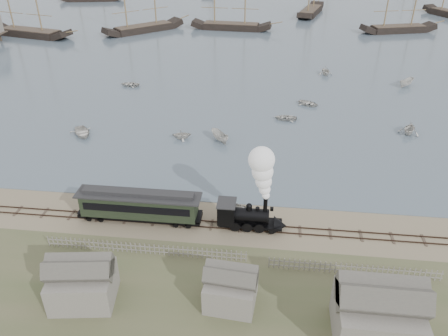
# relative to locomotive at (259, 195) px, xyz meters

# --- Properties ---
(ground) EXTENTS (600.00, 600.00, 0.00)m
(ground) POSITION_rel_locomotive_xyz_m (-3.69, 2.00, -4.03)
(ground) COLOR gray
(ground) RESTS_ON ground
(rail_track) EXTENTS (120.00, 1.80, 0.16)m
(rail_track) POSITION_rel_locomotive_xyz_m (-3.69, 0.00, -3.99)
(rail_track) COLOR #32231B
(rail_track) RESTS_ON ground
(picket_fence_west) EXTENTS (19.00, 0.10, 1.20)m
(picket_fence_west) POSITION_rel_locomotive_xyz_m (-10.19, -5.00, -4.03)
(picket_fence_west) COLOR slate
(picket_fence_west) RESTS_ON ground
(picket_fence_east) EXTENTS (15.00, 0.10, 1.20)m
(picket_fence_east) POSITION_rel_locomotive_xyz_m (8.81, -5.50, -4.03)
(picket_fence_east) COLOR slate
(picket_fence_east) RESTS_ON ground
(shed_left) EXTENTS (5.00, 4.00, 4.10)m
(shed_left) POSITION_rel_locomotive_xyz_m (-13.69, -11.00, -4.03)
(shed_left) COLOR slate
(shed_left) RESTS_ON ground
(shed_mid) EXTENTS (4.00, 3.50, 3.60)m
(shed_mid) POSITION_rel_locomotive_xyz_m (-1.69, -10.00, -4.03)
(shed_mid) COLOR slate
(shed_mid) RESTS_ON ground
(shed_right) EXTENTS (6.00, 5.00, 5.10)m
(shed_right) POSITION_rel_locomotive_xyz_m (9.31, -12.00, -4.03)
(shed_right) COLOR slate
(shed_right) RESTS_ON ground
(locomotive) EXTENTS (6.99, 2.61, 8.72)m
(locomotive) POSITION_rel_locomotive_xyz_m (0.00, 0.00, 0.00)
(locomotive) COLOR black
(locomotive) RESTS_ON ground
(passenger_coach) EXTENTS (12.75, 2.46, 3.10)m
(passenger_coach) POSITION_rel_locomotive_xyz_m (-12.11, 0.00, -2.06)
(passenger_coach) COLOR black
(passenger_coach) RESTS_ON ground
(beached_dinghy) EXTENTS (4.48, 5.11, 0.88)m
(beached_dinghy) POSITION_rel_locomotive_xyz_m (-1.74, 2.03, -3.59)
(beached_dinghy) COLOR beige
(beached_dinghy) RESTS_ON ground
(rowboat_0) EXTENTS (5.25, 4.94, 0.89)m
(rowboat_0) POSITION_rel_locomotive_xyz_m (-25.97, 18.41, -3.53)
(rowboat_0) COLOR beige
(rowboat_0) RESTS_ON harbor_water
(rowboat_1) EXTENTS (2.85, 3.13, 1.42)m
(rowboat_1) POSITION_rel_locomotive_xyz_m (-11.56, 18.90, -3.26)
(rowboat_1) COLOR beige
(rowboat_1) RESTS_ON harbor_water
(rowboat_2) EXTENTS (3.67, 3.39, 1.41)m
(rowboat_2) POSITION_rel_locomotive_xyz_m (-6.21, 18.80, -3.27)
(rowboat_2) COLOR beige
(rowboat_2) RESTS_ON harbor_water
(rowboat_3) EXTENTS (3.92, 4.28, 0.72)m
(rowboat_3) POSITION_rel_locomotive_xyz_m (6.81, 33.42, -3.61)
(rowboat_3) COLOR beige
(rowboat_3) RESTS_ON harbor_water
(rowboat_4) EXTENTS (4.33, 4.11, 1.79)m
(rowboat_4) POSITION_rel_locomotive_xyz_m (20.60, 24.22, -3.08)
(rowboat_4) COLOR beige
(rowboat_4) RESTS_ON harbor_water
(rowboat_5) EXTENTS (3.54, 3.63, 1.42)m
(rowboat_5) POSITION_rel_locomotive_xyz_m (25.00, 44.75, -3.26)
(rowboat_5) COLOR beige
(rowboat_5) RESTS_ON harbor_water
(rowboat_6) EXTENTS (2.78, 3.69, 0.72)m
(rowboat_6) POSITION_rel_locomotive_xyz_m (-25.28, 39.00, -3.61)
(rowboat_6) COLOR beige
(rowboat_6) RESTS_ON harbor_water
(rowboat_7) EXTENTS (3.84, 3.54, 1.69)m
(rowboat_7) POSITION_rel_locomotive_xyz_m (10.86, 49.57, -3.13)
(rowboat_7) COLOR beige
(rowboat_7) RESTS_ON harbor_water
(rowboat_8) EXTENTS (2.47, 3.45, 0.71)m
(rowboat_8) POSITION_rel_locomotive_xyz_m (2.98, 27.17, -3.62)
(rowboat_8) COLOR beige
(rowboat_8) RESTS_ON harbor_water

